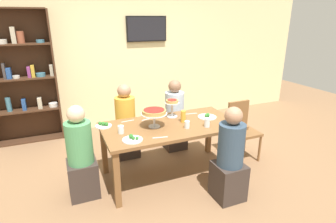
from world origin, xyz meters
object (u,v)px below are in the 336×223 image
(cutlery_fork_near, at_px, (147,119))
(cutlery_knife_near, at_px, (160,137))
(water_glass_clear_spare, at_px, (187,125))
(diner_near_right, at_px, (230,161))
(salad_plate_far_diner, at_px, (104,125))
(beer_glass_amber_tall, at_px, (183,116))
(diner_head_west, at_px, (81,159))
(diner_far_right, at_px, (174,120))
(chair_head_east, at_px, (241,127))
(water_glass_clear_near, at_px, (207,123))
(salad_plate_spare, at_px, (133,139))
(cutlery_knife_far, at_px, (191,114))
(diner_far_left, at_px, (126,126))
(water_glass_clear_far, at_px, (121,130))
(salad_plate_near_diner, at_px, (207,117))
(personal_pizza_stand, at_px, (172,104))
(dining_table, at_px, (171,131))
(bookshelf, at_px, (20,77))
(cutlery_fork_far, at_px, (128,121))
(television, at_px, (147,29))
(deep_dish_pizza_stand, at_px, (154,113))

(cutlery_fork_near, bearing_deg, cutlery_knife_near, 72.43)
(water_glass_clear_spare, bearing_deg, diner_near_right, -62.53)
(salad_plate_far_diner, height_order, beer_glass_amber_tall, beer_glass_amber_tall)
(diner_head_west, bearing_deg, cutlery_knife_near, -19.59)
(diner_far_right, distance_m, chair_head_east, 1.05)
(water_glass_clear_near, bearing_deg, water_glass_clear_spare, 166.62)
(cutlery_fork_near, distance_m, cutlery_knife_near, 0.63)
(salad_plate_spare, bearing_deg, cutlery_knife_far, 27.86)
(beer_glass_amber_tall, xyz_separation_m, water_glass_clear_near, (0.21, -0.27, -0.02))
(diner_far_left, bearing_deg, water_glass_clear_near, 38.55)
(diner_far_left, distance_m, water_glass_clear_far, 0.89)
(water_glass_clear_spare, distance_m, cutlery_knife_near, 0.44)
(salad_plate_far_diner, xyz_separation_m, beer_glass_amber_tall, (1.01, -0.25, 0.06))
(diner_far_right, relative_size, water_glass_clear_spare, 12.33)
(diner_far_right, height_order, diner_far_left, same)
(salad_plate_near_diner, bearing_deg, personal_pizza_stand, 153.56)
(dining_table, relative_size, cutlery_fork_near, 9.83)
(diner_head_west, distance_m, water_glass_clear_spare, 1.34)
(diner_head_west, bearing_deg, bookshelf, 108.91)
(chair_head_east, bearing_deg, diner_far_right, -39.58)
(dining_table, bearing_deg, cutlery_fork_far, 145.09)
(diner_near_right, height_order, salad_plate_far_diner, diner_near_right)
(dining_table, relative_size, personal_pizza_stand, 7.11)
(bookshelf, xyz_separation_m, diner_near_right, (2.28, -2.75, -0.64))
(diner_near_right, distance_m, salad_plate_spare, 1.15)
(diner_far_right, bearing_deg, cutlery_fork_near, -54.21)
(salad_plate_far_diner, bearing_deg, water_glass_clear_far, -62.20)
(dining_table, relative_size, diner_far_right, 1.54)
(diner_near_right, relative_size, cutlery_knife_far, 6.39)
(cutlery_fork_far, bearing_deg, salad_plate_near_diner, 157.87)
(chair_head_east, bearing_deg, cutlery_knife_near, 14.90)
(diner_far_right, distance_m, cutlery_knife_far, 0.53)
(bookshelf, distance_m, water_glass_clear_far, 2.39)
(bookshelf, bearing_deg, diner_far_left, -40.91)
(chair_head_east, relative_size, personal_pizza_stand, 3.50)
(diner_near_right, bearing_deg, water_glass_clear_near, 3.62)
(diner_far_left, relative_size, cutlery_knife_far, 6.39)
(chair_head_east, bearing_deg, diner_near_right, 46.21)
(dining_table, xyz_separation_m, water_glass_clear_spare, (0.14, -0.18, 0.13))
(diner_far_left, xyz_separation_m, water_glass_clear_spare, (0.56, -0.96, 0.30))
(salad_plate_near_diner, bearing_deg, television, 94.79)
(diner_near_right, xyz_separation_m, cutlery_fork_far, (-0.92, 1.07, 0.25))
(salad_plate_near_diner, height_order, water_glass_clear_spare, water_glass_clear_spare)
(personal_pizza_stand, relative_size, water_glass_clear_far, 2.58)
(water_glass_clear_far, height_order, cutlery_knife_far, water_glass_clear_far)
(cutlery_fork_near, bearing_deg, water_glass_clear_far, 24.25)
(chair_head_east, height_order, deep_dish_pizza_stand, deep_dish_pizza_stand)
(bookshelf, distance_m, salad_plate_far_diner, 2.06)
(salad_plate_near_diner, height_order, beer_glass_amber_tall, beer_glass_amber_tall)
(dining_table, bearing_deg, water_glass_clear_near, -31.45)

